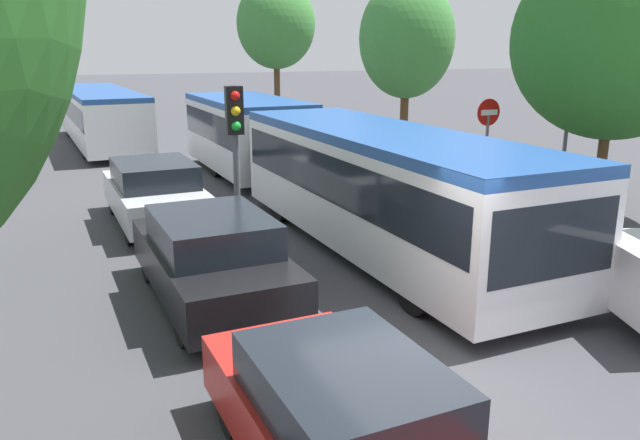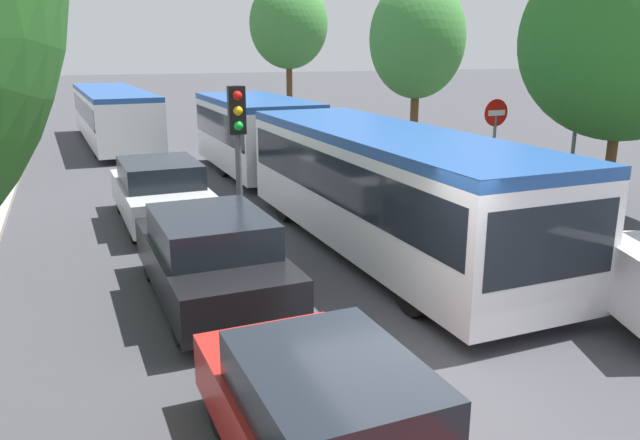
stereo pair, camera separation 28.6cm
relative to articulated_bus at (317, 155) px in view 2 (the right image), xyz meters
The scene contains 12 objects.
ground_plane 9.05m from the articulated_bus, 103.52° to the right, with size 200.00×200.00×0.00m, color #3D3D42.
articulated_bus is the anchor object (origin of this frame).
city_bus_rear 14.52m from the articulated_bus, 105.95° to the left, with size 2.95×11.13×2.37m.
queued_car_red 10.67m from the articulated_bus, 110.89° to the right, with size 1.76×3.97×1.37m.
queued_car_black 6.32m from the articulated_bus, 127.46° to the right, with size 1.96×4.41×1.52m.
queued_car_silver 3.98m from the articulated_bus, behind, with size 1.98×4.45×1.53m.
traffic_light 4.27m from the articulated_bus, 132.79° to the right, with size 0.34×0.37×3.40m.
no_entry_sign 4.68m from the articulated_bus, 15.88° to the right, with size 0.70×0.08×2.82m.
direction_sign_post 6.70m from the articulated_bus, 20.13° to the right, with size 0.23×1.40×3.60m.
tree_right_near 7.65m from the articulated_bus, 27.94° to the right, with size 4.83×4.83×6.60m.
tree_right_mid 9.74m from the articulated_bus, 44.84° to the left, with size 3.59×3.59×6.66m.
tree_right_far 20.15m from the articulated_bus, 72.96° to the left, with size 4.26×4.26×7.75m.
Camera 2 is at (-3.66, -5.97, 4.09)m, focal length 35.00 mm.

